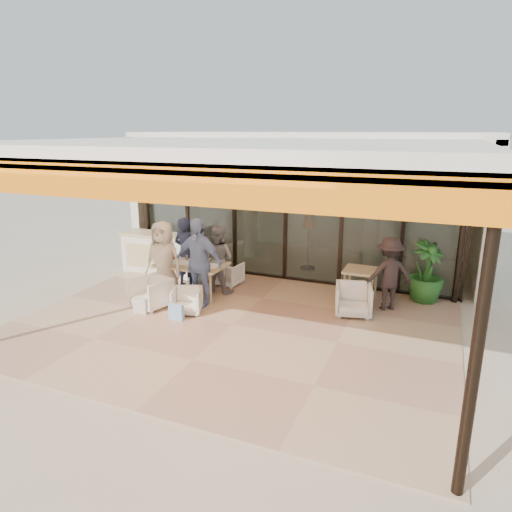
{
  "coord_description": "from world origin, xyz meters",
  "views": [
    {
      "loc": [
        3.45,
        -7.2,
        3.58
      ],
      "look_at": [
        0.1,
        0.9,
        1.15
      ],
      "focal_mm": 32.0,
      "sensor_mm": 36.0,
      "label": 1
    }
  ],
  "objects_px": {
    "diner_grey": "(218,259)",
    "diner_cream": "(164,261)",
    "host_counter": "(158,253)",
    "chair_near_left": "(151,291)",
    "diner_periwinkle": "(198,263)",
    "potted_palm": "(426,272)",
    "side_chair": "(353,298)",
    "dining_table": "(192,266)",
    "standing_woman": "(389,274)",
    "diner_navy": "(186,253)",
    "chair_far_left": "(197,268)",
    "side_table": "(361,274)",
    "chair_far_right": "(228,273)",
    "chair_near_right": "(187,300)"
  },
  "relations": [
    {
      "from": "diner_periwinkle",
      "to": "chair_near_left",
      "type": "bearing_deg",
      "value": -146.1
    },
    {
      "from": "standing_woman",
      "to": "potted_palm",
      "type": "xyz_separation_m",
      "value": [
        0.69,
        0.78,
        -0.1
      ]
    },
    {
      "from": "diner_grey",
      "to": "side_chair",
      "type": "height_order",
      "value": "diner_grey"
    },
    {
      "from": "chair_near_left",
      "to": "side_table",
      "type": "xyz_separation_m",
      "value": [
        3.94,
        1.94,
        0.28
      ]
    },
    {
      "from": "diner_cream",
      "to": "dining_table",
      "type": "bearing_deg",
      "value": 45.26
    },
    {
      "from": "host_counter",
      "to": "side_table",
      "type": "xyz_separation_m",
      "value": [
        5.22,
        -0.16,
        0.11
      ]
    },
    {
      "from": "chair_far_right",
      "to": "diner_cream",
      "type": "distance_m",
      "value": 1.73
    },
    {
      "from": "chair_far_left",
      "to": "diner_cream",
      "type": "xyz_separation_m",
      "value": [
        0.0,
        -1.4,
        0.54
      ]
    },
    {
      "from": "diner_periwinkle",
      "to": "potted_palm",
      "type": "height_order",
      "value": "diner_periwinkle"
    },
    {
      "from": "chair_near_left",
      "to": "diner_navy",
      "type": "height_order",
      "value": "diner_navy"
    },
    {
      "from": "diner_navy",
      "to": "diner_grey",
      "type": "relative_size",
      "value": 1.07
    },
    {
      "from": "standing_woman",
      "to": "diner_cream",
      "type": "bearing_deg",
      "value": -12.17
    },
    {
      "from": "dining_table",
      "to": "diner_periwinkle",
      "type": "bearing_deg",
      "value": -46.86
    },
    {
      "from": "chair_far_right",
      "to": "diner_navy",
      "type": "distance_m",
      "value": 1.11
    },
    {
      "from": "side_chair",
      "to": "potted_palm",
      "type": "xyz_separation_m",
      "value": [
        1.28,
        1.34,
        0.31
      ]
    },
    {
      "from": "diner_grey",
      "to": "side_chair",
      "type": "bearing_deg",
      "value": -177.58
    },
    {
      "from": "chair_far_right",
      "to": "diner_navy",
      "type": "bearing_deg",
      "value": 36.92
    },
    {
      "from": "host_counter",
      "to": "chair_near_left",
      "type": "relative_size",
      "value": 2.6
    },
    {
      "from": "chair_near_left",
      "to": "side_table",
      "type": "relative_size",
      "value": 0.95
    },
    {
      "from": "host_counter",
      "to": "side_chair",
      "type": "distance_m",
      "value": 5.3
    },
    {
      "from": "chair_far_left",
      "to": "side_table",
      "type": "xyz_separation_m",
      "value": [
        3.94,
        0.04,
        0.3
      ]
    },
    {
      "from": "standing_woman",
      "to": "potted_palm",
      "type": "bearing_deg",
      "value": -158.9
    },
    {
      "from": "host_counter",
      "to": "diner_grey",
      "type": "height_order",
      "value": "diner_grey"
    },
    {
      "from": "chair_near_left",
      "to": "host_counter",
      "type": "bearing_deg",
      "value": 137.44
    },
    {
      "from": "host_counter",
      "to": "chair_far_right",
      "type": "distance_m",
      "value": 2.13
    },
    {
      "from": "standing_woman",
      "to": "diner_grey",
      "type": "bearing_deg",
      "value": -22.17
    },
    {
      "from": "diner_periwinkle",
      "to": "side_chair",
      "type": "distance_m",
      "value": 3.23
    },
    {
      "from": "diner_navy",
      "to": "diner_grey",
      "type": "xyz_separation_m",
      "value": [
        0.84,
        0.0,
        -0.06
      ]
    },
    {
      "from": "diner_grey",
      "to": "diner_cream",
      "type": "xyz_separation_m",
      "value": [
        -0.84,
        -0.9,
        0.1
      ]
    },
    {
      "from": "chair_far_left",
      "to": "host_counter",
      "type": "bearing_deg",
      "value": 0.86
    },
    {
      "from": "chair_near_left",
      "to": "side_table",
      "type": "distance_m",
      "value": 4.41
    },
    {
      "from": "dining_table",
      "to": "standing_woman",
      "type": "relative_size",
      "value": 0.98
    },
    {
      "from": "side_table",
      "to": "potted_palm",
      "type": "distance_m",
      "value": 1.4
    },
    {
      "from": "diner_cream",
      "to": "side_table",
      "type": "bearing_deg",
      "value": 17.35
    },
    {
      "from": "host_counter",
      "to": "chair_far_right",
      "type": "relative_size",
      "value": 3.02
    },
    {
      "from": "diner_cream",
      "to": "chair_near_right",
      "type": "bearing_deg",
      "value": -33.49
    },
    {
      "from": "host_counter",
      "to": "chair_near_left",
      "type": "xyz_separation_m",
      "value": [
        1.27,
        -2.11,
        -0.18
      ]
    },
    {
      "from": "chair_far_left",
      "to": "chair_near_left",
      "type": "relative_size",
      "value": 0.94
    },
    {
      "from": "chair_near_left",
      "to": "chair_near_right",
      "type": "xyz_separation_m",
      "value": [
        0.84,
        0.0,
        -0.06
      ]
    },
    {
      "from": "chair_near_left",
      "to": "diner_cream",
      "type": "distance_m",
      "value": 0.72
    },
    {
      "from": "host_counter",
      "to": "diner_periwinkle",
      "type": "xyz_separation_m",
      "value": [
        2.11,
        -1.61,
        0.4
      ]
    },
    {
      "from": "host_counter",
      "to": "diner_cream",
      "type": "xyz_separation_m",
      "value": [
        1.27,
        -1.61,
        0.34
      ]
    },
    {
      "from": "side_chair",
      "to": "host_counter",
      "type": "bearing_deg",
      "value": 156.48
    },
    {
      "from": "dining_table",
      "to": "chair_near_right",
      "type": "relative_size",
      "value": 2.58
    },
    {
      "from": "chair_far_right",
      "to": "side_chair",
      "type": "xyz_separation_m",
      "value": [
        3.1,
        -0.71,
        0.05
      ]
    },
    {
      "from": "diner_periwinkle",
      "to": "side_chair",
      "type": "height_order",
      "value": "diner_periwinkle"
    },
    {
      "from": "diner_periwinkle",
      "to": "potted_palm",
      "type": "relative_size",
      "value": 1.41
    },
    {
      "from": "dining_table",
      "to": "side_chair",
      "type": "height_order",
      "value": "dining_table"
    },
    {
      "from": "chair_near_right",
      "to": "diner_cream",
      "type": "bearing_deg",
      "value": 128.45
    },
    {
      "from": "dining_table",
      "to": "diner_cream",
      "type": "bearing_deg",
      "value": -132.02
    }
  ]
}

